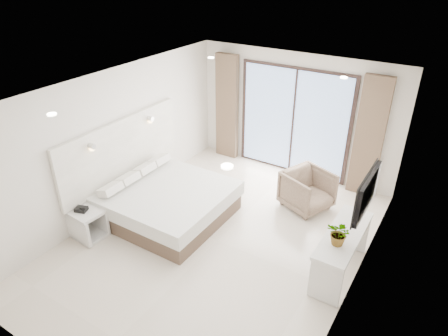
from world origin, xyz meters
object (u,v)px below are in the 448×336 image
Objects in this scene: armchair at (308,188)px; nightstand at (87,223)px; bed at (167,202)px; console_desk at (342,244)px.

nightstand is at bearing 157.08° from armchair.
console_desk is at bearing 4.10° from bed.
console_desk is at bearing 24.07° from nightstand.
nightstand is (-0.79, -1.23, -0.05)m from bed.
bed is 2.73m from armchair.
console_desk is (3.27, 0.23, 0.24)m from bed.
armchair is (2.92, 2.93, 0.16)m from nightstand.
bed is at bearing 150.64° from armchair.
nightstand is at bearing -160.20° from console_desk.
bed is 3.49× the size of nightstand.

